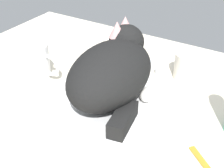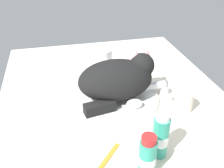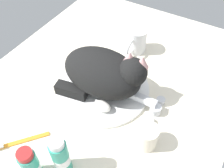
# 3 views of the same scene
# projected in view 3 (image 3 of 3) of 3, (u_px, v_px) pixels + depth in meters

# --- Properties ---
(ground_plane) EXTENTS (1.10, 0.83, 0.03)m
(ground_plane) POSITION_uv_depth(u_px,v_px,m) (103.00, 92.00, 0.84)
(ground_plane) COLOR silver
(sink_basin) EXTENTS (0.31, 0.31, 0.01)m
(sink_basin) POSITION_uv_depth(u_px,v_px,m) (103.00, 88.00, 0.82)
(sink_basin) COLOR white
(sink_basin) RESTS_ON ground_plane
(faucet) EXTENTS (0.12, 0.10, 0.05)m
(faucet) POSITION_uv_depth(u_px,v_px,m) (151.00, 106.00, 0.75)
(faucet) COLOR silver
(faucet) RESTS_ON ground_plane
(cat) EXTENTS (0.19, 0.27, 0.17)m
(cat) POSITION_uv_depth(u_px,v_px,m) (105.00, 73.00, 0.76)
(cat) COLOR black
(cat) RESTS_ON sink_basin
(coffee_mug) EXTENTS (0.12, 0.07, 0.09)m
(coffee_mug) POSITION_uv_depth(u_px,v_px,m) (136.00, 41.00, 0.93)
(coffee_mug) COLOR white
(coffee_mug) RESTS_ON ground_plane
(rinse_cup) EXTENTS (0.06, 0.06, 0.07)m
(rinse_cup) POSITION_uv_depth(u_px,v_px,m) (147.00, 137.00, 0.67)
(rinse_cup) COLOR silver
(rinse_cup) RESTS_ON ground_plane
(toothpaste_bottle) EXTENTS (0.04, 0.04, 0.14)m
(toothpaste_bottle) POSITION_uv_depth(u_px,v_px,m) (61.00, 156.00, 0.60)
(toothpaste_bottle) COLOR teal
(toothpaste_bottle) RESTS_ON ground_plane
(mouthwash_bottle) EXTENTS (0.04, 0.04, 0.12)m
(mouthwash_bottle) POSITION_uv_depth(u_px,v_px,m) (31.00, 165.00, 0.59)
(mouthwash_bottle) COLOR teal
(mouthwash_bottle) RESTS_ON ground_plane
(toothbrush) EXTENTS (0.12, 0.11, 0.02)m
(toothbrush) POSITION_uv_depth(u_px,v_px,m) (20.00, 141.00, 0.69)
(toothbrush) COLOR orange
(toothbrush) RESTS_ON ground_plane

